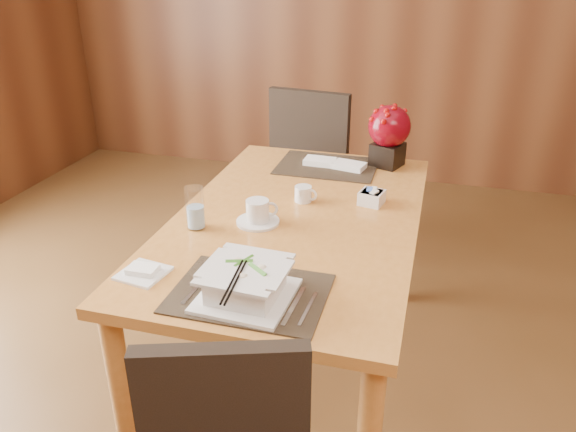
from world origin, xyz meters
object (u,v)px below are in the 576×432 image
(bread_plate, at_px, (143,273))
(berry_decor, at_px, (389,132))
(far_chair, at_px, (316,162))
(coffee_cup, at_px, (258,213))
(sugar_caddy, at_px, (372,198))
(dining_table, at_px, (297,239))
(water_glass, at_px, (195,208))
(soup_setting, at_px, (246,284))
(creamer_jug, at_px, (303,194))

(bread_plate, bearing_deg, berry_decor, 62.28)
(far_chair, bearing_deg, coffee_cup, 100.21)
(coffee_cup, relative_size, sugar_caddy, 1.79)
(bread_plate, bearing_deg, far_chair, 83.62)
(dining_table, relative_size, bread_plate, 11.03)
(water_glass, bearing_deg, bread_plate, -94.72)
(bread_plate, relative_size, far_chair, 0.14)
(soup_setting, distance_m, bread_plate, 0.36)
(soup_setting, xyz_separation_m, water_glass, (-0.33, 0.38, 0.03))
(dining_table, relative_size, coffee_cup, 9.39)
(sugar_caddy, height_order, far_chair, far_chair)
(creamer_jug, distance_m, sugar_caddy, 0.27)
(coffee_cup, distance_m, water_glass, 0.23)
(soup_setting, bearing_deg, water_glass, 133.25)
(soup_setting, xyz_separation_m, berry_decor, (0.26, 1.22, 0.11))
(creamer_jug, height_order, sugar_caddy, creamer_jug)
(creamer_jug, height_order, berry_decor, berry_decor)
(water_glass, relative_size, far_chair, 0.16)
(soup_setting, relative_size, far_chair, 0.27)
(dining_table, distance_m, water_glass, 0.42)
(dining_table, distance_m, far_chair, 1.11)
(sugar_caddy, bearing_deg, soup_setting, -108.51)
(sugar_caddy, relative_size, far_chair, 0.09)
(sugar_caddy, distance_m, bread_plate, 0.95)
(coffee_cup, height_order, berry_decor, berry_decor)
(berry_decor, height_order, far_chair, berry_decor)
(dining_table, distance_m, soup_setting, 0.60)
(coffee_cup, distance_m, far_chair, 1.21)
(water_glass, distance_m, far_chair, 1.32)
(water_glass, distance_m, berry_decor, 1.02)
(dining_table, height_order, berry_decor, berry_decor)
(far_chair, bearing_deg, soup_setting, 103.78)
(sugar_caddy, xyz_separation_m, berry_decor, (0.01, 0.45, 0.13))
(coffee_cup, distance_m, bread_plate, 0.50)
(water_glass, xyz_separation_m, far_chair, (0.15, 1.28, -0.27))
(dining_table, bearing_deg, berry_decor, 67.67)
(berry_decor, distance_m, far_chair, 0.72)
(sugar_caddy, relative_size, berry_decor, 0.31)
(water_glass, bearing_deg, dining_table, 30.53)
(water_glass, relative_size, creamer_jug, 1.80)
(dining_table, xyz_separation_m, berry_decor, (0.26, 0.64, 0.26))
(water_glass, relative_size, berry_decor, 0.56)
(dining_table, xyz_separation_m, creamer_jug, (-0.01, 0.14, 0.13))
(creamer_jug, bearing_deg, soup_setting, -77.36)
(creamer_jug, relative_size, sugar_caddy, 0.98)
(berry_decor, xyz_separation_m, bread_plate, (-0.62, -1.18, -0.16))
(berry_decor, bearing_deg, soup_setting, -102.24)
(berry_decor, bearing_deg, creamer_jug, -118.85)
(water_glass, relative_size, sugar_caddy, 1.77)
(soup_setting, bearing_deg, dining_table, 92.87)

